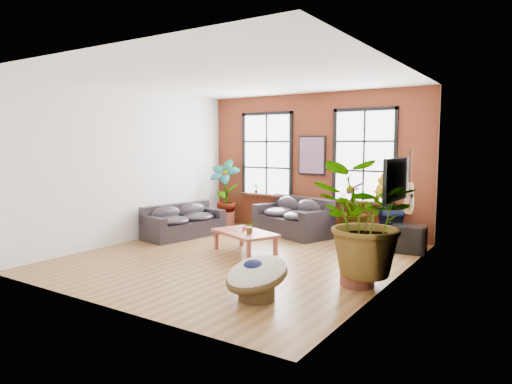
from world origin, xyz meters
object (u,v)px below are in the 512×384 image
(sofa_left, at_px, (183,222))
(papasan_chair, at_px, (257,276))
(sofa_back, at_px, (294,218))
(coffee_table, at_px, (245,234))

(sofa_left, xyz_separation_m, papasan_chair, (3.96, -2.82, -0.00))
(sofa_back, distance_m, sofa_left, 2.71)
(sofa_back, xyz_separation_m, coffee_table, (0.08, -2.25, -0.02))
(sofa_back, height_order, coffee_table, sofa_back)
(coffee_table, relative_size, papasan_chair, 1.34)
(sofa_back, relative_size, sofa_left, 1.06)
(sofa_left, bearing_deg, sofa_back, -42.24)
(sofa_back, distance_m, papasan_chair, 4.85)
(papasan_chair, bearing_deg, sofa_back, 133.43)
(sofa_back, relative_size, coffee_table, 1.39)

